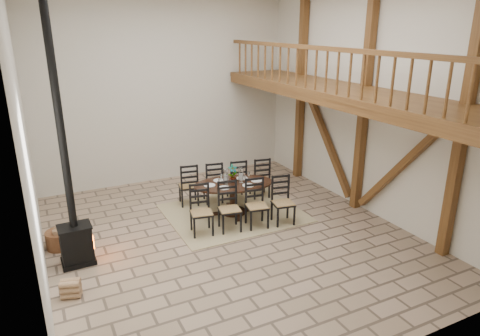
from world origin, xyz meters
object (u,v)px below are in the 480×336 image
dining_table (233,198)px  log_stack (71,289)px  wood_stove (71,206)px  log_basket (60,238)px

dining_table → log_stack: (-3.75, -1.74, -0.22)m
wood_stove → log_stack: 1.46m
wood_stove → log_stack: wood_stove is taller
log_basket → wood_stove: bearing=-72.8°
dining_table → log_stack: bearing=-144.7°
dining_table → log_basket: dining_table is taller
dining_table → wood_stove: wood_stove is taller
dining_table → wood_stove: size_ratio=0.52×
wood_stove → log_basket: wood_stove is taller
dining_table → wood_stove: 3.67m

